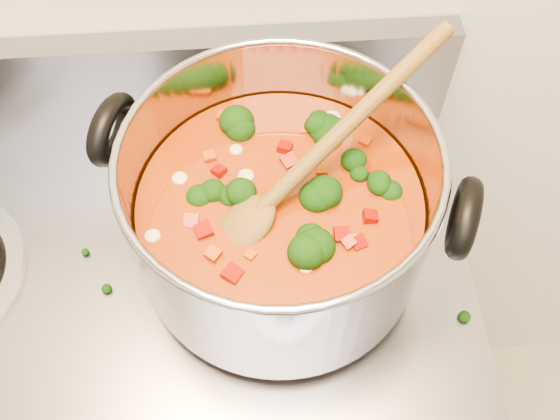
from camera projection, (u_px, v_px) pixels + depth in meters
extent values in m
cube|color=gray|center=(102.00, 98.00, 0.70)|extent=(0.79, 0.03, 0.16)
cylinder|color=#A5A5AD|center=(277.00, 249.00, 0.69)|extent=(0.20, 0.20, 0.01)
cylinder|color=black|center=(277.00, 246.00, 0.68)|extent=(0.16, 0.16, 0.01)
cylinder|color=#A9A9B1|center=(280.00, 206.00, 0.61)|extent=(0.29, 0.29, 0.16)
torus|color=#A9A9B1|center=(280.00, 157.00, 0.54)|extent=(0.30, 0.30, 0.01)
cylinder|color=#90340D|center=(280.00, 224.00, 0.64)|extent=(0.28, 0.28, 0.09)
torus|color=black|center=(113.00, 130.00, 0.58)|extent=(0.05, 0.08, 0.08)
torus|color=black|center=(464.00, 218.00, 0.53)|extent=(0.05, 0.08, 0.08)
ellipsoid|color=black|center=(205.00, 123.00, 0.65)|extent=(0.04, 0.04, 0.03)
ellipsoid|color=black|center=(247.00, 159.00, 0.63)|extent=(0.04, 0.04, 0.03)
ellipsoid|color=black|center=(241.00, 163.00, 0.62)|extent=(0.04, 0.04, 0.03)
ellipsoid|color=black|center=(276.00, 285.00, 0.55)|extent=(0.04, 0.04, 0.03)
ellipsoid|color=black|center=(343.00, 142.00, 0.64)|extent=(0.04, 0.04, 0.03)
ellipsoid|color=black|center=(267.00, 304.00, 0.54)|extent=(0.04, 0.04, 0.03)
ellipsoid|color=black|center=(222.00, 128.00, 0.65)|extent=(0.04, 0.04, 0.03)
ellipsoid|color=black|center=(310.00, 209.00, 0.59)|extent=(0.04, 0.04, 0.03)
ellipsoid|color=black|center=(371.00, 241.00, 0.57)|extent=(0.04, 0.04, 0.03)
ellipsoid|color=black|center=(405.00, 219.00, 0.59)|extent=(0.04, 0.04, 0.03)
ellipsoid|color=#941A05|center=(278.00, 172.00, 0.62)|extent=(0.01, 0.01, 0.01)
ellipsoid|color=#941A05|center=(314.00, 244.00, 0.57)|extent=(0.01, 0.01, 0.01)
ellipsoid|color=#941A05|center=(268.00, 257.00, 0.56)|extent=(0.01, 0.01, 0.01)
ellipsoid|color=#941A05|center=(247.00, 127.00, 0.65)|extent=(0.01, 0.01, 0.01)
ellipsoid|color=#941A05|center=(359.00, 173.00, 0.62)|extent=(0.01, 0.01, 0.01)
ellipsoid|color=#941A05|center=(272.00, 224.00, 0.58)|extent=(0.01, 0.01, 0.01)
ellipsoid|color=#941A05|center=(294.00, 303.00, 0.54)|extent=(0.01, 0.01, 0.01)
ellipsoid|color=#941A05|center=(257.00, 143.00, 0.64)|extent=(0.01, 0.01, 0.01)
ellipsoid|color=#941A05|center=(301.00, 147.00, 0.63)|extent=(0.01, 0.01, 0.01)
ellipsoid|color=#941A05|center=(233.00, 240.00, 0.57)|extent=(0.01, 0.01, 0.01)
ellipsoid|color=#941A05|center=(236.00, 305.00, 0.54)|extent=(0.01, 0.01, 0.01)
ellipsoid|color=#941A05|center=(193.00, 201.00, 0.60)|extent=(0.01, 0.01, 0.01)
ellipsoid|color=#941A05|center=(299.00, 173.00, 0.62)|extent=(0.01, 0.01, 0.01)
ellipsoid|color=#B43F0A|center=(220.00, 267.00, 0.56)|extent=(0.01, 0.01, 0.01)
ellipsoid|color=#B43F0A|center=(258.00, 127.00, 0.65)|extent=(0.01, 0.01, 0.01)
ellipsoid|color=#B43F0A|center=(321.00, 142.00, 0.64)|extent=(0.01, 0.01, 0.01)
ellipsoid|color=#B43F0A|center=(259.00, 124.00, 0.65)|extent=(0.01, 0.01, 0.01)
ellipsoid|color=#B43F0A|center=(197.00, 155.00, 0.63)|extent=(0.01, 0.01, 0.01)
ellipsoid|color=#B43F0A|center=(227.00, 127.00, 0.65)|extent=(0.01, 0.01, 0.01)
ellipsoid|color=#B43F0A|center=(176.00, 212.00, 0.59)|extent=(0.01, 0.01, 0.01)
ellipsoid|color=#B43F0A|center=(242.00, 305.00, 0.54)|extent=(0.01, 0.01, 0.01)
ellipsoid|color=beige|center=(311.00, 153.00, 0.63)|extent=(0.02, 0.02, 0.01)
ellipsoid|color=beige|center=(350.00, 181.00, 0.61)|extent=(0.02, 0.02, 0.01)
ellipsoid|color=beige|center=(238.00, 141.00, 0.64)|extent=(0.02, 0.02, 0.01)
ellipsoid|color=beige|center=(219.00, 146.00, 0.63)|extent=(0.02, 0.02, 0.01)
ellipsoid|color=beige|center=(315.00, 193.00, 0.60)|extent=(0.02, 0.02, 0.01)
ellipsoid|color=beige|center=(274.00, 251.00, 0.57)|extent=(0.02, 0.02, 0.01)
ellipsoid|color=beige|center=(246.00, 244.00, 0.57)|extent=(0.02, 0.02, 0.01)
ellipsoid|color=brown|center=(243.00, 227.00, 0.58)|extent=(0.09, 0.08, 0.05)
cylinder|color=brown|center=(345.00, 127.00, 0.58)|extent=(0.22, 0.16, 0.12)
ellipsoid|color=black|center=(90.00, 201.00, 0.72)|extent=(0.01, 0.01, 0.01)
ellipsoid|color=black|center=(449.00, 339.00, 0.63)|extent=(0.01, 0.01, 0.01)
ellipsoid|color=black|center=(191.00, 149.00, 0.76)|extent=(0.01, 0.01, 0.01)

